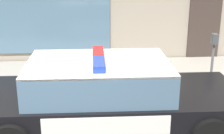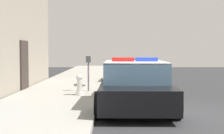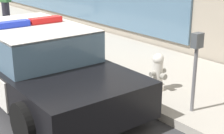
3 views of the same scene
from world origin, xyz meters
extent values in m
cube|color=#A39E93|center=(0.00, 3.59, 0.07)|extent=(48.00, 3.10, 0.15)
cube|color=black|center=(1.26, 0.96, 0.50)|extent=(4.92, 2.01, 0.60)
cube|color=silver|center=(2.82, 0.93, 0.67)|extent=(1.70, 1.90, 0.05)
cube|color=silver|center=(-0.45, 1.00, 0.67)|extent=(1.41, 1.89, 0.05)
cube|color=silver|center=(1.18, 1.92, 0.50)|extent=(2.05, 0.07, 0.51)
cube|color=yellow|center=(1.18, 1.94, 0.50)|extent=(0.22, 0.02, 0.26)
cube|color=slate|center=(1.07, 0.96, 1.07)|extent=(2.58, 1.77, 0.60)
cube|color=silver|center=(1.07, 0.96, 1.36)|extent=(2.58, 1.77, 0.04)
cube|color=red|center=(1.07, 1.31, 1.44)|extent=(0.21, 0.65, 0.11)
cube|color=blue|center=(1.06, 0.62, 1.44)|extent=(0.21, 0.65, 0.11)
cylinder|color=black|center=(2.89, 1.87, 0.34)|extent=(0.68, 0.23, 0.68)
cylinder|color=black|center=(2.85, -0.03, 0.34)|extent=(0.68, 0.23, 0.68)
cylinder|color=black|center=(-0.33, 1.94, 0.34)|extent=(0.68, 0.23, 0.68)
cylinder|color=silver|center=(2.77, 2.75, 0.20)|extent=(0.28, 0.28, 0.10)
cylinder|color=silver|center=(2.77, 2.75, 0.47)|extent=(0.19, 0.19, 0.45)
sphere|color=silver|center=(2.77, 2.75, 0.77)|extent=(0.22, 0.22, 0.22)
cylinder|color=gray|center=(2.77, 2.75, 0.84)|extent=(0.06, 0.06, 0.05)
cylinder|color=gray|center=(2.77, 2.61, 0.50)|extent=(0.09, 0.10, 0.09)
cylinder|color=gray|center=(2.77, 2.90, 0.50)|extent=(0.09, 0.10, 0.09)
cylinder|color=gray|center=(2.92, 2.75, 0.46)|extent=(0.10, 0.12, 0.12)
cylinder|color=#23232D|center=(-5.36, 3.01, 0.57)|extent=(0.28, 0.28, 0.85)
cylinder|color=slate|center=(3.81, 2.52, 0.70)|extent=(0.06, 0.06, 1.10)
cube|color=#474C51|center=(3.81, 2.52, 1.37)|extent=(0.12, 0.18, 0.24)
camera|label=1|loc=(0.86, -4.59, 3.11)|focal=52.26mm
camera|label=2|loc=(-7.88, 1.64, 1.68)|focal=49.41mm
camera|label=3|loc=(6.99, -1.75, 2.64)|focal=53.81mm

